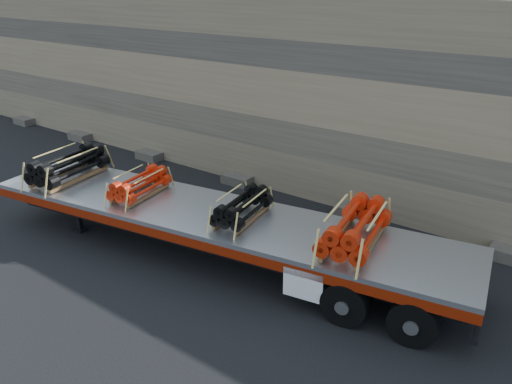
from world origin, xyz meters
TOP-DOWN VIEW (x-y plane):
  - ground at (0.00, 0.00)m, footprint 120.00×120.00m
  - rock_wall at (0.00, 6.50)m, footprint 44.00×3.00m
  - trailer at (-0.14, -0.14)m, footprint 14.71×4.90m
  - bundle_front at (-5.55, -0.95)m, footprint 1.60×2.64m
  - bundle_midfront at (-2.67, -0.52)m, footprint 1.23×2.03m
  - bundle_midrear at (0.81, 0.00)m, footprint 1.24×2.05m
  - bundle_rear at (3.93, 0.47)m, footprint 1.60×2.65m

SIDE VIEW (x-z plane):
  - ground at x=0.00m, z-range 0.00..0.00m
  - trailer at x=-0.14m, z-range 0.00..1.45m
  - bundle_midfront at x=-2.67m, z-range 1.45..2.12m
  - bundle_midrear at x=0.81m, z-range 1.45..2.13m
  - bundle_front at x=-5.55m, z-range 1.45..2.33m
  - bundle_rear at x=3.93m, z-range 1.45..2.33m
  - rock_wall at x=0.00m, z-range 0.00..7.00m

